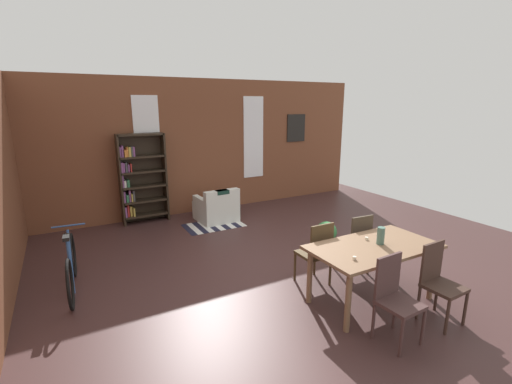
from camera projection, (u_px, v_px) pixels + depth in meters
The scene contains 18 objects.
ground_plane at pixel (292, 269), 5.63m from camera, with size 9.74×9.74×0.00m, color #412827.
back_wall_brick at pixel (204, 146), 8.45m from camera, with size 8.49×0.12×3.10m, color brown.
window_pane_0 at pixel (148, 143), 7.74m from camera, with size 0.55×0.02×2.02m, color white.
window_pane_1 at pixel (253, 138), 8.97m from camera, with size 0.55×0.02×2.02m, color white.
dining_table at pixel (373, 252), 4.57m from camera, with size 1.67×0.91×0.78m.
vase_on_table at pixel (381, 236), 4.57m from camera, with size 0.10×0.10×0.23m, color #4C7266.
tealight_candle_0 at pixel (367, 238), 4.73m from camera, with size 0.04×0.04×0.04m, color silver.
tealight_candle_1 at pixel (354, 258), 4.13m from camera, with size 0.04×0.04×0.04m, color silver.
dining_chair_near_right at pixel (439, 280), 4.21m from camera, with size 0.41×0.41×0.95m.
dining_chair_near_left at pixel (395, 296), 3.85m from camera, with size 0.42×0.42×0.95m.
dining_chair_far_right at pixel (356, 242), 5.36m from camera, with size 0.43×0.43×0.95m.
dining_chair_far_left at pixel (316, 252), 5.01m from camera, with size 0.40×0.40×0.95m.
bookshelf_tall at pixel (140, 178), 7.65m from camera, with size 0.98×0.31×1.93m.
armchair_white at pixel (217, 208), 7.90m from camera, with size 0.84×0.84×0.75m.
bicycle_second at pixel (71, 267), 4.94m from camera, with size 0.44×1.66×0.88m.
potted_plant_by_shelf at pixel (326, 234), 6.35m from camera, with size 0.37×0.37×0.50m.
striped_rug at pixel (214, 225), 7.63m from camera, with size 1.23×0.76×0.01m.
framed_picture at pixel (296, 128), 9.52m from camera, with size 0.56×0.03×0.72m, color black.
Camera 1 is at (-2.98, -4.25, 2.54)m, focal length 24.98 mm.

